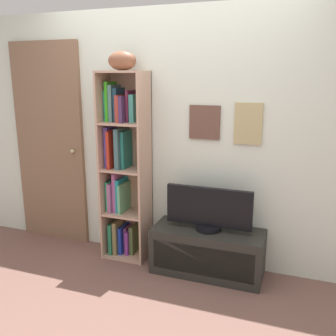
% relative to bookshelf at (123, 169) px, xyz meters
% --- Properties ---
extents(ground, '(5.20, 5.20, 0.04)m').
position_rel_bookshelf_xyz_m(ground, '(0.45, -0.98, -0.89)').
color(ground, brown).
extents(back_wall, '(4.80, 0.08, 2.32)m').
position_rel_bookshelf_xyz_m(back_wall, '(0.46, 0.15, 0.30)').
color(back_wall, silver).
rests_on(back_wall, ground).
extents(bookshelf, '(0.43, 0.30, 1.78)m').
position_rel_bookshelf_xyz_m(bookshelf, '(0.00, 0.00, 0.00)').
color(bookshelf, tan).
rests_on(bookshelf, ground).
extents(football, '(0.27, 0.19, 0.17)m').
position_rel_bookshelf_xyz_m(football, '(0.04, -0.03, 0.99)').
color(football, brown).
rests_on(football, bookshelf).
extents(tv_stand, '(0.98, 0.40, 0.41)m').
position_rel_bookshelf_xyz_m(tv_stand, '(0.87, -0.09, -0.66)').
color(tv_stand, '#262521').
rests_on(tv_stand, ground).
extents(television, '(0.76, 0.22, 0.39)m').
position_rel_bookshelf_xyz_m(television, '(0.87, -0.09, -0.26)').
color(television, black).
rests_on(television, tv_stand).
extents(door, '(0.80, 0.09, 2.07)m').
position_rel_bookshelf_xyz_m(door, '(-0.89, 0.09, 0.17)').
color(door, brown).
rests_on(door, ground).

